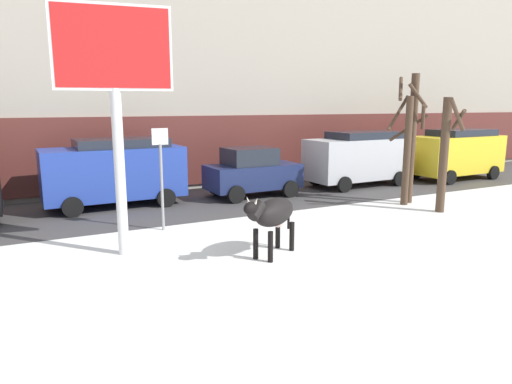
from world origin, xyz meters
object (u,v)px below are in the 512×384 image
Objects in this scene: billboard at (114,64)px; car_yellow_van at (456,153)px; bare_tree_left_lot at (412,135)px; bare_tree_right_lot at (445,152)px; car_navy_hatchback at (252,172)px; cow_black at (273,214)px; pedestrian_far_left at (290,160)px; pedestrian_by_cars at (264,162)px; street_sign at (161,171)px; car_silver_van at (359,157)px; bare_tree_far_back at (407,147)px; pedestrian_near_billboard at (212,165)px; car_blue_van at (115,170)px.

billboard is 16.90m from car_yellow_van.
bare_tree_left_lot is 1.22× the size of bare_tree_right_lot.
billboard is 8.21m from car_navy_hatchback.
pedestrian_far_left reaches higher than cow_black.
cow_black is 0.52× the size of car_navy_hatchback.
car_yellow_van is 2.69× the size of pedestrian_by_cars.
street_sign reaches higher than car_yellow_van.
bare_tree_right_lot is at bearing -1.79° from billboard.
car_navy_hatchback is 0.76× the size of car_yellow_van.
car_silver_van is at bearing 18.75° from street_sign.
bare_tree_far_back reaches higher than street_sign.
pedestrian_far_left is at bearing 95.96° from bare_tree_right_lot.
pedestrian_near_billboard is 3.96m from pedestrian_far_left.
bare_tree_far_back is (-1.00, -3.72, 0.77)m from car_silver_van.
bare_tree_far_back is (4.59, -6.68, 1.13)m from pedestrian_near_billboard.
bare_tree_left_lot reaches higher than car_blue_van.
car_yellow_van is at bearing 26.44° from bare_tree_left_lot.
car_silver_van is 1.00× the size of car_yellow_van.
pedestrian_by_cars is at bearing 19.04° from car_blue_van.
car_blue_van is 2.69× the size of pedestrian_near_billboard.
bare_tree_left_lot reaches higher than car_silver_van.
bare_tree_left_lot reaches higher than car_yellow_van.
billboard is 1.97× the size of street_sign.
bare_tree_right_lot is 1.30× the size of street_sign.
street_sign is at bearing -80.78° from car_blue_van.
pedestrian_by_cars is 0.46× the size of bare_tree_far_back.
car_silver_van is 4.23m from pedestrian_by_cars.
car_navy_hatchback is (4.95, -0.57, -0.32)m from car_blue_van.
car_blue_van is at bearing 81.68° from billboard.
car_yellow_van reaches higher than pedestrian_far_left.
cow_black is 1.07× the size of pedestrian_near_billboard.
car_blue_van is 10.09m from car_silver_van.
billboard is at bearing -139.76° from pedestrian_far_left.
pedestrian_by_cars is at bearing 54.87° from car_navy_hatchback.
car_blue_van is 1.04× the size of bare_tree_left_lot.
bare_tree_far_back is (-0.22, 1.45, 0.04)m from bare_tree_right_lot.
billboard is 10.35m from bare_tree_right_lot.
bare_tree_right_lot is (4.34, -5.12, 1.04)m from car_navy_hatchback.
car_navy_hatchback reaches higher than pedestrian_by_cars.
cow_black is 1.07× the size of pedestrian_by_cars.
billboard is at bearing -98.32° from car_blue_van.
cow_black is 10.63m from pedestrian_by_cars.
billboard reaches higher than pedestrian_near_billboard.
pedestrian_by_cars is 1.37m from pedestrian_far_left.
bare_tree_right_lot reaches higher than car_navy_hatchback.
bare_tree_left_lot is (2.36, -6.54, 1.54)m from pedestrian_by_cars.
bare_tree_right_lot is (-0.14, -1.59, -0.45)m from bare_tree_left_lot.
car_navy_hatchback is at bearing 130.30° from bare_tree_right_lot.
bare_tree_left_lot reaches higher than cow_black.
billboard is at bearing -135.17° from pedestrian_by_cars.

